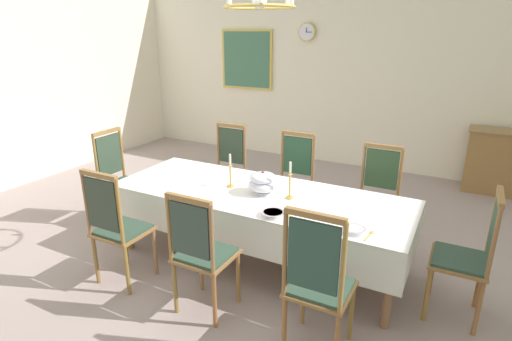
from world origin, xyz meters
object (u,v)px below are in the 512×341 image
Objects in this scene: soup_tureen at (263,182)px; spoon_primary at (288,217)px; chair_north_a at (227,167)px; chandelier at (259,5)px; chair_north_b at (293,179)px; chair_head_east at (469,254)px; bowl_near_left at (273,213)px; dining_table at (259,199)px; spoon_secondary at (371,234)px; chair_north_c at (377,194)px; chair_head_west at (119,177)px; bowl_near_right at (354,230)px; mounted_clock at (307,32)px; chair_south_c at (318,281)px; framed_painting at (247,60)px; chair_south_b at (201,251)px; candlestick_west at (230,174)px; chair_south_a at (117,225)px; candlestick_east at (290,184)px.

soup_tureen is 1.60× the size of spoon_primary.
chandelier is at bearing 135.48° from chair_north_a.
chair_head_east is at bearing 153.76° from chair_north_b.
dining_table is at bearing 130.02° from bowl_near_left.
spoon_secondary is 0.27× the size of chandelier.
chair_head_west reaches higher than chair_north_c.
bowl_near_right is (0.09, -1.30, 0.19)m from chair_north_c.
spoon_secondary is 4.57m from mounted_clock.
dining_table is 1.31m from chair_south_c.
chair_head_east is 5.34m from framed_painting.
chandelier reaches higher than spoon_secondary.
chair_head_east is 6.07× the size of bowl_near_right.
spoon_primary is at bearing -39.24° from chandelier.
bowl_near_right is at bearing -8.79° from spoon_primary.
chair_south_b is 5.36× the size of bowl_near_left.
chair_north_a is 1.86m from bowl_near_left.
chair_north_c is 4.09m from framed_painting.
chair_north_c is at bearing 90.00° from chair_south_c.
framed_painting is at bearing -176.40° from chair_head_west.
chair_south_b is 1.01m from candlestick_west.
chair_north_b is 6.09× the size of bowl_near_right.
chair_south_c reaches higher than spoon_primary.
chair_north_b is 1.01m from candlestick_west.
chandelier reaches higher than chair_north_a.
chair_south_b is 0.97× the size of chair_north_b.
chair_head_east reaches higher than soup_tureen.
spoon_secondary is (1.14, -0.36, 0.08)m from dining_table.
chair_north_a is at bearing 135.48° from dining_table.
framed_painting is at bearing 116.54° from candlestick_west.
bowl_near_left is 0.13m from spoon_primary.
soup_tureen is 0.27× the size of framed_painting.
candlestick_west is 3.97m from framed_painting.
bowl_near_left is (2.18, -0.41, 0.18)m from chair_head_west.
chair_head_west is at bearing 45.73° from chair_north_a.
chair_north_a reaches higher than bowl_near_left.
bowl_near_right is (1.05, 0.54, 0.19)m from chair_south_b.
spoon_primary is at bearing -70.32° from mounted_clock.
candlestick_west is at bearing 90.00° from chair_head_east.
chair_north_a is 0.90m from chair_north_b.
chair_south_a is 1.37m from soup_tureen.
candlestick_east reaches higher than chair_south_b.
soup_tureen is 0.59m from spoon_primary.
chair_north_b is 2.08m from chair_head_east.
chair_south_c is 0.57m from bowl_near_right.
spoon_secondary is (0.83, -0.36, -0.14)m from candlestick_east.
candlestick_east reaches higher than soup_tureen.
bowl_near_left is at bearing -58.33° from framed_painting.
chair_south_c reaches higher than chair_north_a.
soup_tureen is (0.04, 0.00, 0.18)m from dining_table.
chair_head_west is 1.08× the size of framed_painting.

